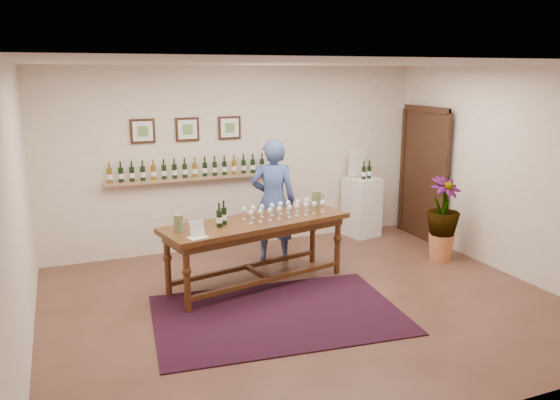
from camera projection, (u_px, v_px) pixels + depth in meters
name	position (u px, v px, depth m)	size (l,w,h in m)	color
ground	(305.00, 303.00, 6.55)	(6.00, 6.00, 0.00)	#4D2E22
room_shell	(377.00, 174.00, 8.74)	(6.00, 6.00, 6.00)	#F3E1CE
rug	(278.00, 314.00, 6.23)	(2.78, 1.85, 0.01)	#3F0B0D
tasting_table	(257.00, 230.00, 6.97)	(2.56, 1.27, 0.87)	#402210
table_glasses	(280.00, 210.00, 7.10)	(1.26, 0.29, 0.17)	white
table_bottles	(222.00, 215.00, 6.66)	(0.26, 0.15, 0.28)	black
pitcher_left	(178.00, 223.00, 6.41)	(0.13, 0.13, 0.21)	#626C43
pitcher_right	(316.00, 199.00, 7.55)	(0.15, 0.15, 0.24)	#626C43
menu_card	(197.00, 229.00, 6.20)	(0.21, 0.15, 0.19)	white
display_pedestal	(362.00, 207.00, 9.18)	(0.49, 0.49, 0.99)	white
pedestal_bottles	(366.00, 171.00, 8.97)	(0.27, 0.07, 0.27)	black
info_sign	(357.00, 162.00, 9.10)	(0.36, 0.02, 0.49)	white
potted_plant	(443.00, 219.00, 7.91)	(0.63, 0.63, 1.07)	#CD7144
person	(273.00, 201.00, 7.88)	(0.65, 0.43, 1.79)	#3C4F8E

